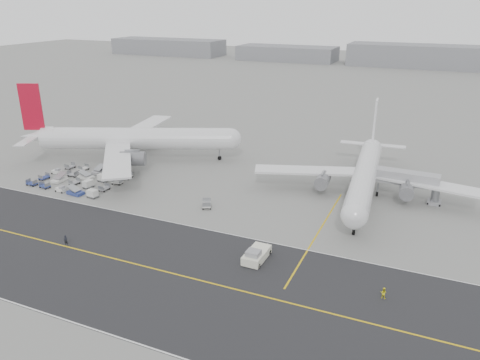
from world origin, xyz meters
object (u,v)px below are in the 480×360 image
at_px(pushback_tug, 256,255).
at_px(ground_crew_b, 383,293).
at_px(ground_crew_a, 66,240).
at_px(airliner_a, 131,139).
at_px(airliner_b, 365,174).
at_px(jet_bridge, 401,179).

distance_m(pushback_tug, ground_crew_b, 21.05).
bearing_deg(ground_crew_a, airliner_a, 93.86).
bearing_deg(airliner_b, ground_crew_a, -139.71).
bearing_deg(pushback_tug, airliner_b, 73.28).
height_order(airliner_a, ground_crew_a, airliner_a).
xyz_separation_m(airliner_a, jet_bridge, (69.41, 1.24, -1.38)).
relative_size(airliner_a, pushback_tug, 6.83).
bearing_deg(ground_crew_a, airliner_b, 27.18).
bearing_deg(ground_crew_a, jet_bridge, 23.61).
bearing_deg(ground_crew_b, ground_crew_a, 15.58).
bearing_deg(pushback_tug, jet_bridge, 64.06).
bearing_deg(jet_bridge, ground_crew_b, -85.01).
distance_m(airliner_a, jet_bridge, 69.44).
height_order(pushback_tug, ground_crew_a, pushback_tug).
height_order(jet_bridge, ground_crew_a, jet_bridge).
bearing_deg(pushback_tug, ground_crew_a, -163.95).
relative_size(pushback_tug, ground_crew_a, 4.37).
height_order(pushback_tug, jet_bridge, jet_bridge).
bearing_deg(ground_crew_b, airliner_b, -67.17).
distance_m(airliner_b, jet_bridge, 7.57).
xyz_separation_m(pushback_tug, jet_bridge, (18.94, 36.99, 3.57)).
height_order(ground_crew_a, ground_crew_b, ground_crew_a).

